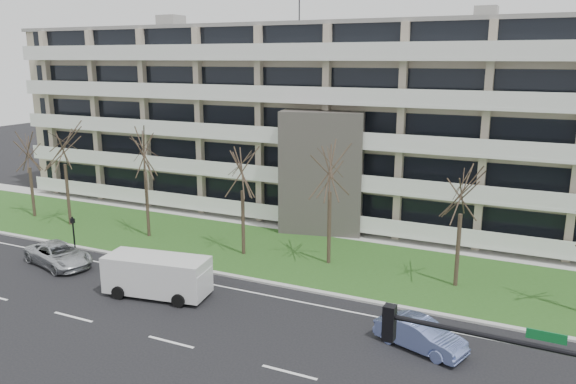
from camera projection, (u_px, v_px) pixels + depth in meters
The scene contains 16 objects.
ground at pixel (171, 342), 25.70m from camera, with size 160.00×160.00×0.00m, color black.
grass_verge at pixel (290, 254), 37.14m from camera, with size 90.00×10.00×0.06m, color #254B19.
curb at pixel (254, 280), 32.73m from camera, with size 90.00×0.35×0.12m, color #B2B2AD.
sidewalk at pixel (321, 231), 41.98m from camera, with size 90.00×2.00×0.08m, color #B2B2AD.
lane_edge_line at pixel (241, 290), 31.42m from camera, with size 90.00×0.12×0.01m, color white.
apartment_building at pixel (353, 121), 46.22m from camera, with size 60.50×15.10×18.75m.
silver_pickup at pixel (59, 255), 35.05m from camera, with size 2.34×5.08×1.41m, color #B7BABF.
blue_sedan at pixel (420, 335), 24.99m from camera, with size 1.45×4.14×1.37m, color #7A8CD3.
white_van at pixel (158, 273), 30.46m from camera, with size 5.96×3.00×2.21m.
pedestrian_signal at pixel (74, 231), 36.33m from camera, with size 0.30×0.26×2.73m.
tree_0 at pixel (27, 148), 44.65m from camera, with size 3.66×3.66×7.33m.
tree_1 at pixel (63, 140), 42.14m from camera, with size 4.29×4.29×8.59m.
tree_2 at pixel (144, 146), 39.34m from camera, with size 4.27×4.27×8.53m.
tree_3 at pixel (242, 165), 35.76m from camera, with size 3.88×3.88×7.76m.
tree_4 at pixel (330, 162), 33.97m from camera, with size 4.19×4.19×8.37m.
tree_5 at pixel (463, 185), 30.61m from camera, with size 3.82×3.82×7.63m.
Camera 1 is at (14.80, -18.89, 12.70)m, focal length 35.00 mm.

